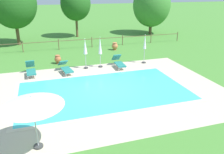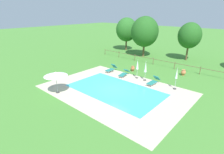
{
  "view_description": "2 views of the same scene",
  "coord_description": "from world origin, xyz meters",
  "px_view_note": "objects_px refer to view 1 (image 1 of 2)",
  "views": [
    {
      "loc": [
        -3.27,
        -11.99,
        5.65
      ],
      "look_at": [
        0.65,
        0.5,
        0.6
      ],
      "focal_mm": 36.93,
      "sensor_mm": 36.0,
      "label": 1
    },
    {
      "loc": [
        10.65,
        -12.46,
        7.58
      ],
      "look_at": [
        -1.53,
        1.29,
        0.66
      ],
      "focal_mm": 28.17,
      "sensor_mm": 36.0,
      "label": 2
    }
  ],
  "objects_px": {
    "sun_lounger_north_near_steps": "(119,62)",
    "sun_lounger_north_far": "(31,70)",
    "tree_east_mid": "(152,5)",
    "tree_far_west": "(76,4)",
    "patio_umbrella_closed_row_centre": "(145,45)",
    "terracotta_urn_near_fence": "(115,46)",
    "terracotta_urn_by_tree": "(58,59)",
    "sun_lounger_north_mid": "(66,68)",
    "tree_west_mid": "(13,3)",
    "patio_umbrella_closed_row_west": "(100,47)",
    "patio_umbrella_open_foreground": "(32,101)",
    "patio_umbrella_closed_row_mid_west": "(85,49)"
  },
  "relations": [
    {
      "from": "terracotta_urn_near_fence",
      "to": "tree_west_mid",
      "type": "height_order",
      "value": "tree_west_mid"
    },
    {
      "from": "terracotta_urn_near_fence",
      "to": "tree_far_west",
      "type": "xyz_separation_m",
      "value": [
        -2.42,
        7.64,
        3.58
      ]
    },
    {
      "from": "patio_umbrella_closed_row_west",
      "to": "patio_umbrella_closed_row_mid_west",
      "type": "bearing_deg",
      "value": 178.76
    },
    {
      "from": "patio_umbrella_closed_row_centre",
      "to": "terracotta_urn_near_fence",
      "type": "height_order",
      "value": "patio_umbrella_closed_row_centre"
    },
    {
      "from": "terracotta_urn_near_fence",
      "to": "sun_lounger_north_near_steps",
      "type": "bearing_deg",
      "value": -104.66
    },
    {
      "from": "sun_lounger_north_mid",
      "to": "tree_east_mid",
      "type": "xyz_separation_m",
      "value": [
        12.56,
        12.03,
        3.31
      ]
    },
    {
      "from": "sun_lounger_north_mid",
      "to": "tree_far_west",
      "type": "relative_size",
      "value": 0.35
    },
    {
      "from": "terracotta_urn_near_fence",
      "to": "tree_far_west",
      "type": "relative_size",
      "value": 0.12
    },
    {
      "from": "sun_lounger_north_far",
      "to": "tree_west_mid",
      "type": "relative_size",
      "value": 0.28
    },
    {
      "from": "tree_west_mid",
      "to": "tree_east_mid",
      "type": "height_order",
      "value": "tree_west_mid"
    },
    {
      "from": "terracotta_urn_near_fence",
      "to": "terracotta_urn_by_tree",
      "type": "distance_m",
      "value": 6.36
    },
    {
      "from": "sun_lounger_north_mid",
      "to": "tree_east_mid",
      "type": "relative_size",
      "value": 0.33
    },
    {
      "from": "sun_lounger_north_near_steps",
      "to": "terracotta_urn_near_fence",
      "type": "xyz_separation_m",
      "value": [
        1.34,
        5.11,
        0.01
      ]
    },
    {
      "from": "tree_east_mid",
      "to": "tree_far_west",
      "type": "bearing_deg",
      "value": 175.42
    },
    {
      "from": "terracotta_urn_by_tree",
      "to": "tree_west_mid",
      "type": "relative_size",
      "value": 0.1
    },
    {
      "from": "patio_umbrella_closed_row_mid_west",
      "to": "terracotta_urn_near_fence",
      "type": "bearing_deg",
      "value": 50.73
    },
    {
      "from": "sun_lounger_north_near_steps",
      "to": "terracotta_urn_by_tree",
      "type": "distance_m",
      "value": 4.94
    },
    {
      "from": "sun_lounger_north_mid",
      "to": "patio_umbrella_open_foreground",
      "type": "distance_m",
      "value": 8.46
    },
    {
      "from": "terracotta_urn_by_tree",
      "to": "tree_far_west",
      "type": "bearing_deg",
      "value": 72.55
    },
    {
      "from": "sun_lounger_north_near_steps",
      "to": "sun_lounger_north_far",
      "type": "distance_m",
      "value": 6.39
    },
    {
      "from": "sun_lounger_north_near_steps",
      "to": "terracotta_urn_by_tree",
      "type": "height_order",
      "value": "sun_lounger_north_near_steps"
    },
    {
      "from": "sun_lounger_north_far",
      "to": "patio_umbrella_open_foreground",
      "type": "bearing_deg",
      "value": -87.59
    },
    {
      "from": "sun_lounger_north_near_steps",
      "to": "tree_west_mid",
      "type": "relative_size",
      "value": 0.29
    },
    {
      "from": "patio_umbrella_closed_row_west",
      "to": "patio_umbrella_closed_row_centre",
      "type": "distance_m",
      "value": 3.62
    },
    {
      "from": "tree_far_west",
      "to": "tree_east_mid",
      "type": "bearing_deg",
      "value": -4.58
    },
    {
      "from": "sun_lounger_north_mid",
      "to": "sun_lounger_north_far",
      "type": "height_order",
      "value": "sun_lounger_north_far"
    },
    {
      "from": "sun_lounger_north_mid",
      "to": "patio_umbrella_open_foreground",
      "type": "xyz_separation_m",
      "value": [
        -2.01,
        -8.07,
        1.59
      ]
    },
    {
      "from": "sun_lounger_north_mid",
      "to": "tree_west_mid",
      "type": "relative_size",
      "value": 0.31
    },
    {
      "from": "patio_umbrella_open_foreground",
      "to": "patio_umbrella_closed_row_mid_west",
      "type": "relative_size",
      "value": 0.98
    },
    {
      "from": "tree_east_mid",
      "to": "patio_umbrella_closed_row_mid_west",
      "type": "bearing_deg",
      "value": -133.66
    },
    {
      "from": "patio_umbrella_closed_row_mid_west",
      "to": "patio_umbrella_closed_row_centre",
      "type": "xyz_separation_m",
      "value": [
        4.74,
        -0.07,
        -0.03
      ]
    },
    {
      "from": "patio_umbrella_open_foreground",
      "to": "patio_umbrella_closed_row_west",
      "type": "relative_size",
      "value": 0.95
    },
    {
      "from": "patio_umbrella_closed_row_west",
      "to": "tree_east_mid",
      "type": "xyz_separation_m",
      "value": [
        9.88,
        11.55,
        2.14
      ]
    },
    {
      "from": "patio_umbrella_closed_row_centre",
      "to": "terracotta_urn_by_tree",
      "type": "distance_m",
      "value": 7.0
    },
    {
      "from": "terracotta_urn_by_tree",
      "to": "tree_far_west",
      "type": "relative_size",
      "value": 0.12
    },
    {
      "from": "tree_west_mid",
      "to": "patio_umbrella_closed_row_west",
      "type": "bearing_deg",
      "value": -57.05
    },
    {
      "from": "patio_umbrella_closed_row_centre",
      "to": "tree_far_west",
      "type": "relative_size",
      "value": 0.39
    },
    {
      "from": "tree_west_mid",
      "to": "tree_east_mid",
      "type": "xyz_separation_m",
      "value": [
        16.28,
        1.67,
        -0.59
      ]
    },
    {
      "from": "sun_lounger_north_near_steps",
      "to": "tree_east_mid",
      "type": "relative_size",
      "value": 0.31
    },
    {
      "from": "patio_umbrella_closed_row_mid_west",
      "to": "sun_lounger_north_near_steps",
      "type": "bearing_deg",
      "value": -10.61
    },
    {
      "from": "sun_lounger_north_near_steps",
      "to": "patio_umbrella_open_foreground",
      "type": "relative_size",
      "value": 0.88
    },
    {
      "from": "sun_lounger_north_near_steps",
      "to": "tree_far_west",
      "type": "xyz_separation_m",
      "value": [
        -1.08,
        12.76,
        3.59
      ]
    },
    {
      "from": "patio_umbrella_closed_row_mid_west",
      "to": "terracotta_urn_near_fence",
      "type": "relative_size",
      "value": 3.14
    },
    {
      "from": "sun_lounger_north_far",
      "to": "terracotta_urn_by_tree",
      "type": "distance_m",
      "value": 2.91
    },
    {
      "from": "sun_lounger_north_mid",
      "to": "terracotta_urn_near_fence",
      "type": "xyz_separation_m",
      "value": [
        5.36,
        5.15,
        0.03
      ]
    },
    {
      "from": "patio_umbrella_closed_row_centre",
      "to": "tree_west_mid",
      "type": "xyz_separation_m",
      "value": [
        -10.02,
        9.93,
        2.76
      ]
    },
    {
      "from": "sun_lounger_north_near_steps",
      "to": "tree_west_mid",
      "type": "distance_m",
      "value": 13.48
    },
    {
      "from": "terracotta_urn_by_tree",
      "to": "patio_umbrella_open_foreground",
      "type": "bearing_deg",
      "value": -99.09
    },
    {
      "from": "patio_umbrella_closed_row_west",
      "to": "patio_umbrella_closed_row_mid_west",
      "type": "relative_size",
      "value": 1.03
    },
    {
      "from": "patio_umbrella_closed_row_mid_west",
      "to": "tree_far_west",
      "type": "height_order",
      "value": "tree_far_west"
    }
  ]
}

